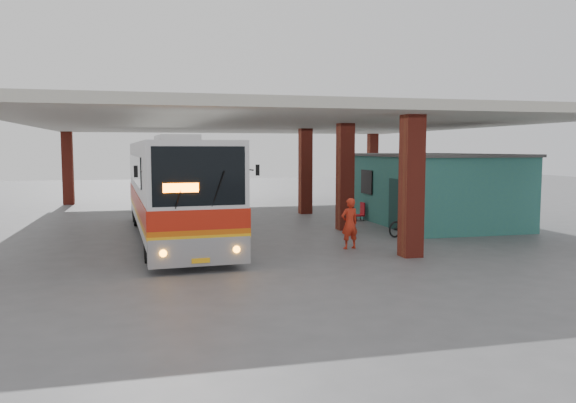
% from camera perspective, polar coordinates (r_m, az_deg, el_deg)
% --- Properties ---
extents(ground, '(90.00, 90.00, 0.00)m').
position_cam_1_polar(ground, '(19.60, 0.44, -4.38)').
color(ground, '#515154').
rests_on(ground, ground).
extents(brick_columns, '(20.10, 21.60, 4.35)m').
position_cam_1_polar(brick_columns, '(24.54, 0.77, 2.69)').
color(brick_columns, maroon).
rests_on(brick_columns, ground).
extents(canopy_roof, '(21.00, 23.00, 0.30)m').
position_cam_1_polar(canopy_roof, '(25.79, -2.09, 7.98)').
color(canopy_roof, beige).
rests_on(canopy_roof, brick_columns).
extents(shop_building, '(5.20, 8.20, 3.11)m').
position_cam_1_polar(shop_building, '(25.89, 14.45, 1.30)').
color(shop_building, '#2C6D6E').
rests_on(shop_building, ground).
extents(coach_bus, '(3.50, 13.16, 3.80)m').
position_cam_1_polar(coach_bus, '(21.23, -11.51, 1.39)').
color(coach_bus, silver).
rests_on(coach_bus, ground).
extents(motorcycle, '(1.95, 1.20, 0.97)m').
position_cam_1_polar(motorcycle, '(21.84, 11.98, -2.21)').
color(motorcycle, black).
rests_on(motorcycle, ground).
extents(pedestrian, '(0.68, 0.51, 1.69)m').
position_cam_1_polar(pedestrian, '(18.76, 6.28, -2.23)').
color(pedestrian, red).
rests_on(pedestrian, ground).
extents(red_chair, '(0.47, 0.47, 0.84)m').
position_cam_1_polar(red_chair, '(26.33, 7.40, -1.07)').
color(red_chair, red).
rests_on(red_chair, ground).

